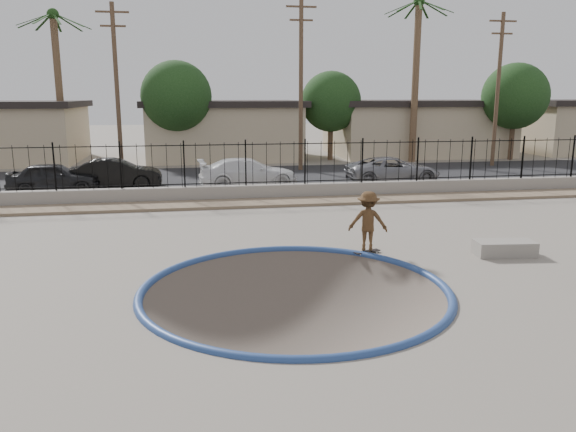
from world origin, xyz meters
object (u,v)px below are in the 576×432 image
(car_b, at_px, (116,174))
(car_d, at_px, (393,170))
(car_a, at_px, (54,177))
(concrete_ledge, at_px, (505,248))
(skateboard, at_px, (367,252))
(car_c, at_px, (248,173))
(skater, at_px, (368,225))

(car_b, distance_m, car_d, 13.26)
(car_a, xyz_separation_m, car_d, (15.82, 0.00, -0.03))
(concrete_ledge, height_order, car_b, car_b)
(skateboard, xyz_separation_m, concrete_ledge, (3.65, -0.79, 0.14))
(car_b, bearing_deg, car_c, -97.37)
(skater, height_order, skateboard, skater)
(skater, distance_m, car_d, 12.83)
(skater, height_order, car_b, skater)
(skater, height_order, car_a, skater)
(skateboard, relative_size, car_b, 0.20)
(concrete_ledge, distance_m, car_a, 19.16)
(car_a, height_order, car_c, car_c)
(car_a, bearing_deg, car_d, -91.55)
(skater, bearing_deg, car_a, -29.92)
(skateboard, height_order, car_d, car_d)
(skater, xyz_separation_m, concrete_ledge, (3.65, -0.79, -0.62))
(concrete_ledge, bearing_deg, car_b, 131.83)
(concrete_ledge, relative_size, car_a, 0.41)
(skateboard, distance_m, car_a, 15.99)
(concrete_ledge, relative_size, car_b, 0.39)
(concrete_ledge, xyz_separation_m, car_d, (1.39, 12.59, 0.48))
(car_d, bearing_deg, car_c, 87.83)
(car_c, bearing_deg, car_d, -93.50)
(car_a, bearing_deg, skateboard, -139.14)
(car_c, bearing_deg, skater, -173.37)
(skateboard, bearing_deg, car_d, 46.79)
(skateboard, height_order, concrete_ledge, concrete_ledge)
(skateboard, distance_m, concrete_ledge, 3.74)
(car_a, distance_m, car_c, 8.67)
(concrete_ledge, bearing_deg, car_a, 138.90)
(car_c, distance_m, car_d, 7.15)
(car_a, bearing_deg, car_c, -91.55)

